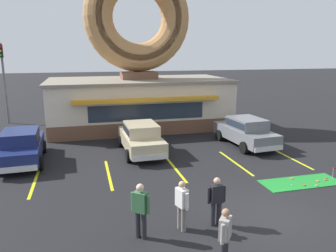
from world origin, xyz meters
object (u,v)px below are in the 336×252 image
at_px(car_champagne, 141,137).
at_px(car_grey, 246,130).
at_px(pedestrian_leather_jacket_man, 141,208).
at_px(pedestrian_clipboard_woman, 182,203).
at_px(pedestrian_hooded_kid, 225,235).
at_px(golf_ball, 292,185).
at_px(pedestrian_blue_sweater_man, 216,199).
at_px(car_navy, 21,145).
at_px(traffic_light_pole, 3,73).
at_px(trash_bin, 220,123).
at_px(putting_flag_pin, 334,170).

xyz_separation_m(car_champagne, car_grey, (5.95, -0.13, 0.00)).
xyz_separation_m(car_champagne, pedestrian_leather_jacket_man, (-1.42, -7.98, 0.04)).
relative_size(pedestrian_leather_jacket_man, pedestrian_clipboard_woman, 1.07).
height_order(pedestrian_hooded_kid, pedestrian_clipboard_woman, pedestrian_clipboard_woman).
xyz_separation_m(golf_ball, pedestrian_clipboard_woman, (-5.16, -1.98, 0.80)).
relative_size(golf_ball, pedestrian_blue_sweater_man, 0.03).
distance_m(car_navy, traffic_light_pole, 10.45).
bearing_deg(car_grey, pedestrian_leather_jacket_man, -133.18).
xyz_separation_m(pedestrian_clipboard_woman, trash_bin, (6.20, 11.52, -0.35)).
distance_m(car_grey, pedestrian_hooded_kid, 11.12).
distance_m(car_champagne, pedestrian_hooded_kid, 9.74).
xyz_separation_m(golf_ball, pedestrian_hooded_kid, (-4.64, -3.87, 0.79)).
bearing_deg(trash_bin, traffic_light_pole, 157.32).
height_order(golf_ball, pedestrian_clipboard_woman, pedestrian_clipboard_woman).
bearing_deg(car_champagne, car_grey, -1.21).
bearing_deg(pedestrian_blue_sweater_man, car_champagne, 96.66).
bearing_deg(golf_ball, pedestrian_clipboard_woman, -159.00).
xyz_separation_m(car_navy, pedestrian_blue_sweater_man, (6.69, -7.75, -0.02)).
bearing_deg(pedestrian_blue_sweater_man, car_grey, 56.96).
distance_m(golf_ball, putting_flag_pin, 2.06).
distance_m(car_champagne, car_grey, 5.95).
height_order(car_navy, traffic_light_pole, traffic_light_pole).
bearing_deg(car_grey, pedestrian_blue_sweater_man, -123.04).
height_order(golf_ball, pedestrian_leather_jacket_man, pedestrian_leather_jacket_man).
height_order(car_navy, pedestrian_leather_jacket_man, pedestrian_leather_jacket_man).
bearing_deg(putting_flag_pin, car_champagne, 140.59).
bearing_deg(golf_ball, pedestrian_leather_jacket_man, -161.77).
distance_m(putting_flag_pin, pedestrian_blue_sweater_man, 6.46).
xyz_separation_m(car_grey, car_navy, (-11.72, 0.02, 0.00)).
height_order(car_grey, traffic_light_pole, traffic_light_pole).
height_order(car_grey, pedestrian_blue_sweater_man, car_grey).
relative_size(car_champagne, pedestrian_clipboard_woman, 2.98).
relative_size(car_champagne, car_navy, 0.99).
relative_size(car_navy, pedestrian_blue_sweater_man, 2.99).
xyz_separation_m(putting_flag_pin, pedestrian_clipboard_woman, (-7.18, -2.08, 0.41)).
bearing_deg(putting_flag_pin, car_grey, 100.72).
bearing_deg(putting_flag_pin, trash_bin, 95.93).
relative_size(putting_flag_pin, pedestrian_leather_jacket_man, 0.33).
bearing_deg(pedestrian_clipboard_woman, car_champagne, 88.75).
relative_size(car_grey, pedestrian_clipboard_woman, 3.03).
relative_size(pedestrian_clipboard_woman, trash_bin, 1.58).
bearing_deg(trash_bin, pedestrian_blue_sweater_man, -113.94).
relative_size(golf_ball, traffic_light_pole, 0.01).
bearing_deg(pedestrian_clipboard_woman, putting_flag_pin, 16.18).
xyz_separation_m(putting_flag_pin, pedestrian_leather_jacket_man, (-8.43, -2.21, 0.48)).
distance_m(car_champagne, pedestrian_leather_jacket_man, 8.10).
distance_m(car_grey, car_navy, 11.72).
xyz_separation_m(pedestrian_hooded_kid, traffic_light_pole, (-8.60, 19.37, 2.87)).
height_order(golf_ball, pedestrian_blue_sweater_man, pedestrian_blue_sweater_man).
bearing_deg(pedestrian_clipboard_woman, pedestrian_leather_jacket_man, -174.07).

